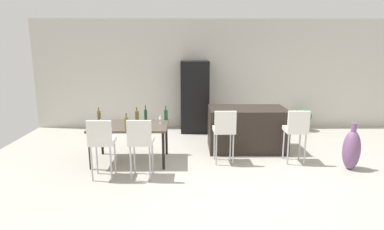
{
  "coord_description": "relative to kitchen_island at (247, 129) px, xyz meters",
  "views": [
    {
      "loc": [
        -0.87,
        -5.93,
        2.26
      ],
      "look_at": [
        -0.8,
        0.47,
        0.85
      ],
      "focal_mm": 30.29,
      "sensor_mm": 36.0,
      "label": 1
    }
  ],
  "objects": [
    {
      "name": "ground_plane",
      "position": [
        -0.39,
        -0.82,
        -0.46
      ],
      "size": [
        10.0,
        10.0,
        0.0
      ],
      "primitive_type": "plane",
      "color": "#ADA89E"
    },
    {
      "name": "back_wall",
      "position": [
        -0.39,
        2.0,
        0.99
      ],
      "size": [
        10.0,
        0.12,
        2.9
      ],
      "primitive_type": "cube",
      "color": "beige",
      "rests_on": "ground_plane"
    },
    {
      "name": "kitchen_island",
      "position": [
        0.0,
        0.0,
        0.0
      ],
      "size": [
        1.63,
        0.91,
        0.92
      ],
      "primitive_type": "cube",
      "color": "black",
      "rests_on": "ground_plane"
    },
    {
      "name": "bar_chair_left",
      "position": [
        -0.58,
        -0.84,
        0.24
      ],
      "size": [
        0.41,
        0.41,
        1.05
      ],
      "color": "white",
      "rests_on": "ground_plane"
    },
    {
      "name": "bar_chair_middle",
      "position": [
        0.79,
        -0.84,
        0.24
      ],
      "size": [
        0.41,
        0.41,
        1.05
      ],
      "color": "white",
      "rests_on": "ground_plane"
    },
    {
      "name": "dining_table",
      "position": [
        -2.39,
        -0.71,
        0.22
      ],
      "size": [
        1.46,
        0.96,
        0.74
      ],
      "color": "#4C4238",
      "rests_on": "ground_plane"
    },
    {
      "name": "dining_chair_near",
      "position": [
        -2.72,
        -1.55,
        0.24
      ],
      "size": [
        0.4,
        0.4,
        1.05
      ],
      "color": "white",
      "rests_on": "ground_plane"
    },
    {
      "name": "dining_chair_far",
      "position": [
        -2.06,
        -1.55,
        0.24
      ],
      "size": [
        0.41,
        0.41,
        1.05
      ],
      "color": "white",
      "rests_on": "ground_plane"
    },
    {
      "name": "wine_bottle_right",
      "position": [
        -1.72,
        -0.3,
        0.39
      ],
      "size": [
        0.07,
        0.07,
        0.29
      ],
      "color": "#194723",
      "rests_on": "dining_table"
    },
    {
      "name": "wine_bottle_middle",
      "position": [
        -3.05,
        -0.43,
        0.39
      ],
      "size": [
        0.07,
        0.07,
        0.29
      ],
      "color": "brown",
      "rests_on": "dining_table"
    },
    {
      "name": "wine_bottle_far",
      "position": [
        -2.27,
        -0.55,
        0.4
      ],
      "size": [
        0.08,
        0.08,
        0.31
      ],
      "color": "brown",
      "rests_on": "dining_table"
    },
    {
      "name": "wine_bottle_near",
      "position": [
        -2.13,
        -0.34,
        0.4
      ],
      "size": [
        0.06,
        0.06,
        0.31
      ],
      "color": "#194723",
      "rests_on": "dining_table"
    },
    {
      "name": "wine_bottle_end",
      "position": [
        -2.38,
        -1.09,
        0.4
      ],
      "size": [
        0.08,
        0.08,
        0.31
      ],
      "color": "brown",
      "rests_on": "dining_table"
    },
    {
      "name": "wine_glass_left",
      "position": [
        -2.88,
        -0.91,
        0.4
      ],
      "size": [
        0.07,
        0.07,
        0.17
      ],
      "color": "silver",
      "rests_on": "dining_table"
    },
    {
      "name": "wine_glass_corner",
      "position": [
        -1.81,
        -0.59,
        0.4
      ],
      "size": [
        0.07,
        0.07,
        0.17
      ],
      "color": "silver",
      "rests_on": "dining_table"
    },
    {
      "name": "refrigerator",
      "position": [
        -1.09,
        1.56,
        0.46
      ],
      "size": [
        0.72,
        0.68,
        1.84
      ],
      "primitive_type": "cube",
      "color": "black",
      "rests_on": "ground_plane"
    },
    {
      "name": "floor_vase",
      "position": [
        1.71,
        -1.17,
        -0.09
      ],
      "size": [
        0.31,
        0.31,
        0.87
      ],
      "color": "#704C75",
      "rests_on": "ground_plane"
    },
    {
      "name": "potted_plant",
      "position": [
        1.8,
        1.55,
        -0.12
      ],
      "size": [
        0.38,
        0.38,
        0.58
      ],
      "color": "#38383D",
      "rests_on": "ground_plane"
    }
  ]
}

